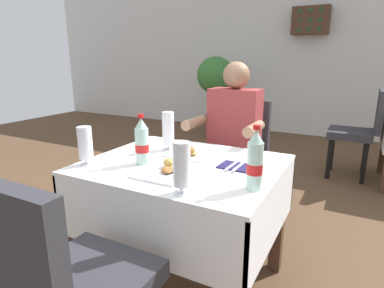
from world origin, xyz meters
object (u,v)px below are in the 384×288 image
Objects in this scene: chair_far_diner_seat at (235,156)px; plate_near_camera at (166,171)px; potted_plant_corner at (215,84)px; wall_bottle_rack at (311,20)px; plate_far_diner at (190,152)px; beer_glass_left at (168,131)px; beer_glass_middle at (182,168)px; cola_bottle_primary at (142,142)px; beer_glass_right at (85,145)px; background_chair_left at (360,129)px; main_dining_table at (184,193)px; cola_bottle_secondary at (255,162)px; seated_diner_far at (231,139)px; chair_near_camera_side at (63,285)px; napkin_cutlery_set at (236,166)px.

plate_near_camera is at bearing -89.49° from chair_far_diner_seat.
wall_bottle_rack is at bearing 27.53° from potted_plant_corner.
beer_glass_left reaches higher than plate_far_diner.
cola_bottle_primary reaches higher than beer_glass_middle.
beer_glass_right is 0.21× the size of background_chair_left.
main_dining_table is 0.58m from beer_glass_right.
plate_near_camera is 0.27m from beer_glass_middle.
background_chair_left is (0.40, 2.55, -0.31)m from cola_bottle_secondary.
cola_bottle_secondary is 4.07m from potted_plant_corner.
plate_near_camera is (0.01, -0.89, 0.04)m from seated_diner_far.
potted_plant_corner is at bearing 111.46° from plate_far_diner.
main_dining_table is 4.58× the size of beer_glass_middle.
chair_near_camera_side is at bearing -89.56° from wall_bottle_rack.
cola_bottle_secondary is at bearing -63.97° from potted_plant_corner.
cola_bottle_primary is at bearing -102.78° from seated_diner_far.
chair_far_diner_seat is at bearing 78.89° from cola_bottle_primary.
beer_glass_left is 0.84× the size of cola_bottle_secondary.
main_dining_table is 1.04× the size of background_chair_left.
plate_far_diner is at bearing 165.63° from napkin_cutlery_set.
main_dining_table is at bearing 31.53° from beer_glass_right.
chair_near_camera_side is at bearing -90.80° from plate_near_camera.
beer_glass_left reaches higher than plate_near_camera.
plate_far_diner is 0.46× the size of wall_bottle_rack.
potted_plant_corner is (-2.18, 1.11, 0.32)m from background_chair_left.
beer_glass_right is 0.88m from cola_bottle_secondary.
seated_diner_far is at bearing 65.91° from beer_glass_right.
main_dining_table is 3.79× the size of cola_bottle_primary.
beer_glass_middle is 0.83× the size of cola_bottle_primary.
cola_bottle_secondary is 1.46× the size of napkin_cutlery_set.
beer_glass_right is (-0.43, 0.55, 0.29)m from chair_near_camera_side.
main_dining_table is 3.93× the size of plate_far_diner.
potted_plant_corner reaches higher than seated_diner_far.
chair_far_diner_seat reaches higher than plate_near_camera.
background_chair_left is (0.83, 2.56, -0.20)m from plate_near_camera.
potted_plant_corner is 1.77m from wall_bottle_rack.
plate_near_camera is (0.01, -0.18, 0.19)m from main_dining_table.
wall_bottle_rack reaches higher than cola_bottle_secondary.
chair_near_camera_side is 0.58m from beer_glass_middle.
plate_near_camera is 0.93× the size of cola_bottle_primary.
potted_plant_corner is at bearing 153.09° from background_chair_left.
beer_glass_middle is 0.17× the size of potted_plant_corner.
chair_far_diner_seat is 1.77m from background_chair_left.
wall_bottle_rack reaches higher than chair_near_camera_side.
main_dining_table is at bearing 92.77° from plate_near_camera.
wall_bottle_rack is (-0.01, 4.02, 1.10)m from plate_far_diner.
seated_diner_far reaches higher than plate_near_camera.
potted_plant_corner reaches higher than cola_bottle_primary.
chair_far_diner_seat is 1.73× the size of wall_bottle_rack.
cola_bottle_primary is at bearing 160.20° from plate_near_camera.
main_dining_table is at bearing -109.44° from background_chair_left.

